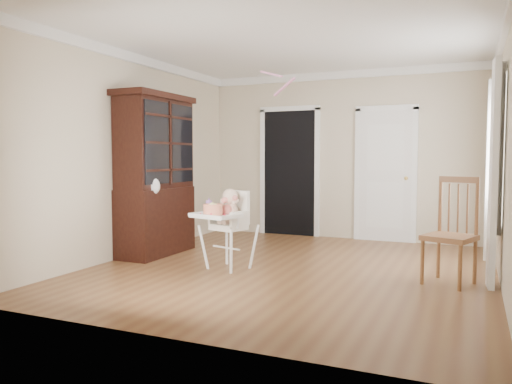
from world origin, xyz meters
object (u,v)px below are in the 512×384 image
at_px(cake, 213,210).
at_px(sippy_cup, 209,206).
at_px(china_cabinet, 156,175).
at_px(high_chair, 228,220).
at_px(dining_chair, 451,234).

bearing_deg(cake, sippy_cup, 128.19).
bearing_deg(china_cabinet, high_chair, -17.67).
bearing_deg(cake, high_chair, 68.72).
height_order(china_cabinet, dining_chair, china_cabinet).
relative_size(china_cabinet, dining_chair, 1.94).
xyz_separation_m(high_chair, cake, (-0.09, -0.22, 0.14)).
height_order(high_chair, cake, high_chair).
xyz_separation_m(high_chair, sippy_cup, (-0.26, -0.01, 0.15)).
bearing_deg(dining_chair, cake, -147.74).
bearing_deg(sippy_cup, cake, -51.81).
xyz_separation_m(sippy_cup, dining_chair, (2.70, 0.31, -0.22)).
relative_size(high_chair, dining_chair, 0.85).
bearing_deg(high_chair, dining_chair, 23.01).
bearing_deg(dining_chair, china_cabinet, -161.23).
bearing_deg(high_chair, sippy_cup, -162.55).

